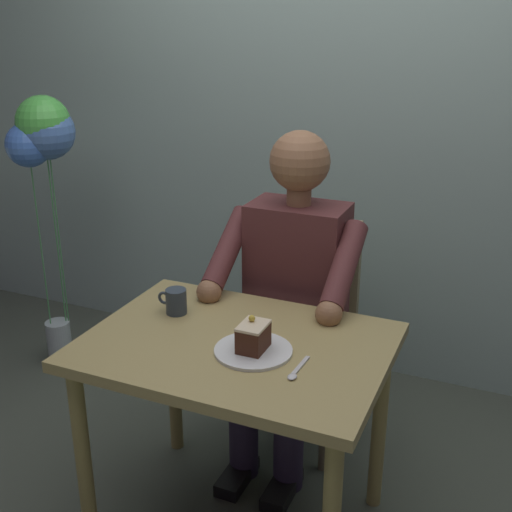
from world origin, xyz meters
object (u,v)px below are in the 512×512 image
at_px(chair, 304,319).
at_px(seated_person, 290,296).
at_px(dining_table, 237,369).
at_px(cake_slice, 253,336).
at_px(coffee_cup, 176,301).
at_px(dessert_spoon, 296,371).
at_px(balloon_display, 43,150).

bearing_deg(chair, seated_person, 90.00).
relative_size(dining_table, seated_person, 0.73).
bearing_deg(cake_slice, coffee_cup, -22.28).
relative_size(chair, cake_slice, 8.71).
xyz_separation_m(dining_table, dessert_spoon, (-0.23, 0.10, 0.10)).
height_order(dining_table, dessert_spoon, dessert_spoon).
xyz_separation_m(chair, cake_slice, (-0.08, 0.68, 0.26)).
xyz_separation_m(seated_person, coffee_cup, (0.27, 0.37, 0.08)).
relative_size(chair, dessert_spoon, 6.24).
height_order(dessert_spoon, balloon_display, balloon_display).
xyz_separation_m(seated_person, cake_slice, (-0.08, 0.51, 0.09)).
relative_size(dining_table, chair, 1.04).
bearing_deg(chair, balloon_display, -0.88).
bearing_deg(cake_slice, dessert_spoon, 159.10).
distance_m(coffee_cup, balloon_display, 1.18).
distance_m(dining_table, seated_person, 0.47).
distance_m(chair, coffee_cup, 0.65).
bearing_deg(seated_person, chair, -90.00).
bearing_deg(coffee_cup, cake_slice, 157.72).
distance_m(seated_person, dessert_spoon, 0.62).
height_order(dining_table, balloon_display, balloon_display).
xyz_separation_m(dining_table, cake_slice, (-0.08, 0.04, 0.15)).
bearing_deg(seated_person, balloon_display, -8.48).
distance_m(chair, cake_slice, 0.73).
height_order(seated_person, coffee_cup, seated_person).
distance_m(dessert_spoon, balloon_display, 1.72).
height_order(chair, coffee_cup, chair).
bearing_deg(seated_person, dessert_spoon, 112.27).
distance_m(seated_person, cake_slice, 0.52).
bearing_deg(coffee_cup, seated_person, -126.56).
bearing_deg(balloon_display, dining_table, 152.52).
relative_size(chair, balloon_display, 0.68).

